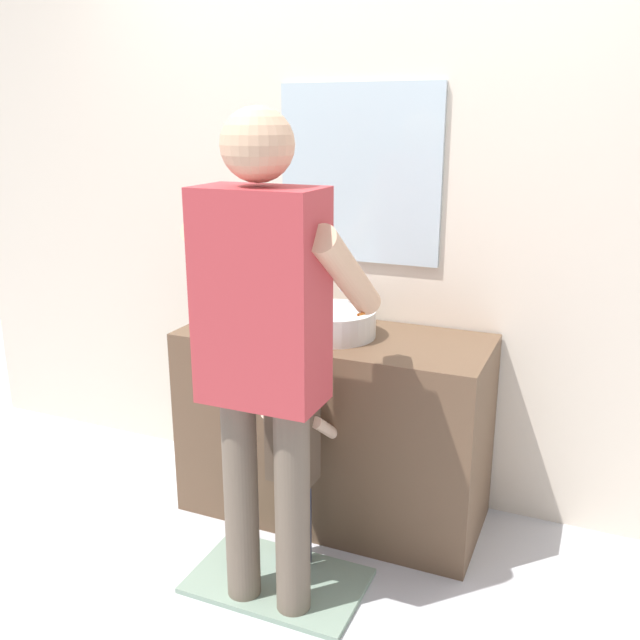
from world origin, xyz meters
TOP-DOWN VIEW (x-y plane):
  - ground_plane at (0.00, 0.00)m, footprint 14.00×14.00m
  - back_wall at (0.00, 0.62)m, footprint 4.40×0.10m
  - vanity_cabinet at (0.00, 0.30)m, footprint 1.27×0.54m
  - sink_basin at (0.00, 0.28)m, footprint 0.35×0.35m
  - faucet at (0.00, 0.49)m, footprint 0.18×0.14m
  - toothbrush_cup at (-0.30, 0.37)m, footprint 0.07×0.07m
  - bath_mat at (0.00, -0.25)m, footprint 0.64×0.40m
  - child_toddler at (0.00, -0.10)m, footprint 0.25×0.25m
  - adult_parent at (0.02, -0.35)m, footprint 0.53×0.56m

SIDE VIEW (x-z plane):
  - ground_plane at x=0.00m, z-range 0.00..0.00m
  - bath_mat at x=0.00m, z-range 0.00..0.02m
  - vanity_cabinet at x=0.00m, z-range 0.00..0.82m
  - child_toddler at x=0.00m, z-range 0.08..0.87m
  - toothbrush_cup at x=-0.30m, z-range 0.76..0.97m
  - sink_basin at x=0.00m, z-range 0.82..0.93m
  - faucet at x=0.00m, z-range 0.81..0.99m
  - adult_parent at x=0.02m, z-range 0.17..1.88m
  - back_wall at x=0.00m, z-range 0.00..2.70m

